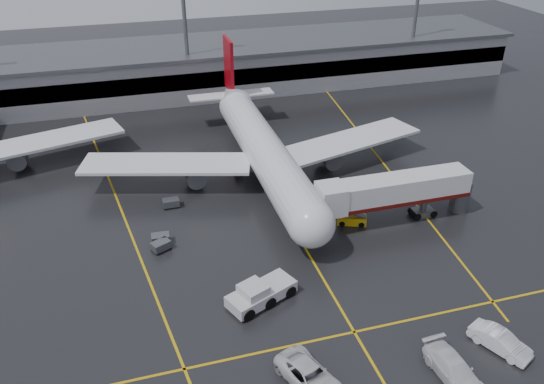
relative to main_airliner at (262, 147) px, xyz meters
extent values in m
plane|color=black|center=(0.00, -9.70, -4.21)|extent=(220.00, 220.00, 0.00)
cube|color=gold|center=(0.00, -9.70, -4.20)|extent=(0.25, 90.00, 0.02)
cube|color=gold|center=(0.00, -31.70, -4.20)|extent=(60.00, 0.25, 0.02)
cube|color=gold|center=(-20.00, 0.30, -4.20)|extent=(9.99, 69.35, 0.02)
cube|color=gold|center=(18.00, 0.30, -4.20)|extent=(7.57, 69.64, 0.02)
cube|color=gray|center=(0.00, 38.30, -0.21)|extent=(120.00, 18.00, 8.00)
cube|color=black|center=(0.00, 29.50, 0.29)|extent=(120.00, 0.40, 3.00)
cube|color=#595B60|center=(0.00, 38.30, 4.09)|extent=(122.00, 19.00, 0.60)
cylinder|color=#595B60|center=(-5.00, 32.30, 8.29)|extent=(0.70, 0.70, 25.00)
cylinder|color=#595B60|center=(40.00, 32.30, 8.29)|extent=(0.70, 0.70, 25.00)
cylinder|color=silver|center=(0.00, -1.70, -0.01)|extent=(5.20, 36.00, 5.20)
sphere|color=silver|center=(0.00, -19.70, -0.01)|extent=(5.20, 5.20, 5.20)
cone|color=silver|center=(0.00, 19.30, 0.59)|extent=(4.94, 8.00, 4.94)
cube|color=maroon|center=(0.00, 20.30, 5.49)|extent=(0.50, 5.50, 8.50)
cube|color=silver|center=(0.00, 19.30, 0.79)|extent=(14.00, 3.00, 0.25)
cube|color=silver|center=(-13.00, 0.30, -0.81)|extent=(22.80, 11.83, 0.40)
cube|color=silver|center=(13.00, 0.30, -0.81)|extent=(22.80, 11.83, 0.40)
cylinder|color=#595B60|center=(-9.50, -0.70, -2.21)|extent=(2.60, 4.50, 2.60)
cylinder|color=#595B60|center=(9.50, -0.70, -2.21)|extent=(2.60, 4.50, 2.60)
cylinder|color=#595B60|center=(0.00, -16.70, -3.21)|extent=(0.56, 0.56, 2.00)
cylinder|color=#595B60|center=(-3.20, 1.30, -3.21)|extent=(0.56, 0.56, 2.00)
cylinder|color=#595B60|center=(3.20, 1.30, -3.21)|extent=(0.56, 0.56, 2.00)
cylinder|color=black|center=(0.00, -16.70, -3.76)|extent=(0.40, 1.10, 1.10)
cylinder|color=black|center=(-3.20, 1.30, -3.66)|extent=(1.00, 1.40, 1.40)
cylinder|color=black|center=(3.20, 1.30, -3.66)|extent=(1.00, 1.40, 1.40)
cube|color=silver|center=(-29.00, 12.30, -0.81)|extent=(22.80, 11.83, 0.40)
cylinder|color=#595B60|center=(-32.50, 11.30, -2.21)|extent=(2.60, 4.50, 2.60)
cube|color=silver|center=(12.00, -15.70, 0.19)|extent=(18.00, 3.20, 3.00)
cube|color=#4C0D0A|center=(12.00, -15.70, -1.11)|extent=(18.00, 3.30, 0.50)
cube|color=silver|center=(3.80, -15.70, 0.19)|extent=(3.00, 3.40, 3.30)
cylinder|color=#595B60|center=(16.00, -15.70, -2.71)|extent=(0.80, 0.80, 3.00)
cube|color=#595B60|center=(16.00, -15.70, -3.76)|extent=(2.60, 1.60, 0.90)
cylinder|color=#595B60|center=(21.00, -15.70, -2.21)|extent=(2.40, 2.40, 4.00)
cylinder|color=black|center=(14.90, -15.70, -3.76)|extent=(0.90, 1.80, 0.90)
cylinder|color=black|center=(17.10, -15.70, -3.76)|extent=(0.90, 1.80, 0.90)
cube|color=#BDBDC0|center=(-7.00, -25.24, -3.31)|extent=(7.49, 5.33, 1.19)
cube|color=#BDBDC0|center=(-7.91, -25.63, -2.32)|extent=(3.14, 3.14, 0.99)
cube|color=black|center=(-7.91, -25.63, -2.32)|extent=(2.83, 2.83, 0.89)
cylinder|color=black|center=(-9.37, -26.27, -3.66)|extent=(2.38, 3.25, 1.29)
cylinder|color=black|center=(-7.00, -25.24, -3.66)|extent=(2.38, 3.25, 1.29)
cylinder|color=black|center=(-4.63, -24.20, -3.66)|extent=(2.38, 3.25, 1.29)
cube|color=#E9B40E|center=(7.00, -14.89, -3.69)|extent=(3.70, 2.60, 1.04)
cube|color=#595B60|center=(7.00, -14.89, -2.69)|extent=(3.37, 2.03, 1.19)
cylinder|color=black|center=(5.94, -14.46, -3.92)|extent=(1.22, 1.74, 0.66)
cylinder|color=black|center=(8.05, -15.32, -3.92)|extent=(1.22, 1.74, 0.66)
imported|color=silver|center=(-5.91, -36.18, -3.29)|extent=(5.10, 7.28, 1.84)
imported|color=silver|center=(5.69, -38.76, -3.28)|extent=(3.02, 6.54, 1.85)
imported|color=white|center=(11.32, -37.10, -3.32)|extent=(4.05, 5.68, 1.78)
cube|color=#595B60|center=(-15.38, -12.63, -3.56)|extent=(2.06, 1.39, 0.90)
cylinder|color=black|center=(-16.20, -13.09, -4.03)|extent=(0.40, 0.20, 0.40)
cylinder|color=black|center=(-14.60, -13.17, -4.03)|extent=(0.40, 0.20, 0.40)
cylinder|color=black|center=(-16.15, -12.10, -4.03)|extent=(0.40, 0.20, 0.40)
cylinder|color=black|center=(-14.56, -12.17, -4.03)|extent=(0.40, 0.20, 0.40)
cube|color=#595B60|center=(-15.49, -14.03, -3.56)|extent=(2.37, 2.05, 0.90)
cylinder|color=black|center=(-15.98, -14.83, -4.03)|extent=(0.40, 0.20, 0.40)
cylinder|color=black|center=(-14.55, -14.12, -4.03)|extent=(0.40, 0.20, 0.40)
cylinder|color=black|center=(-16.42, -13.93, -4.03)|extent=(0.40, 0.20, 0.40)
cylinder|color=black|center=(-14.99, -13.22, -4.03)|extent=(0.40, 0.20, 0.40)
cube|color=#595B60|center=(-13.27, -5.09, -3.56)|extent=(2.02, 1.34, 0.90)
cylinder|color=black|center=(-14.06, -5.61, -4.03)|extent=(0.40, 0.20, 0.40)
cylinder|color=black|center=(-12.46, -5.58, -4.03)|extent=(0.40, 0.20, 0.40)
cylinder|color=black|center=(-14.08, -4.61, -4.03)|extent=(0.40, 0.20, 0.40)
cylinder|color=black|center=(-12.48, -4.58, -4.03)|extent=(0.40, 0.20, 0.40)
camera|label=1|loc=(-17.42, -64.77, 31.60)|focal=36.00mm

